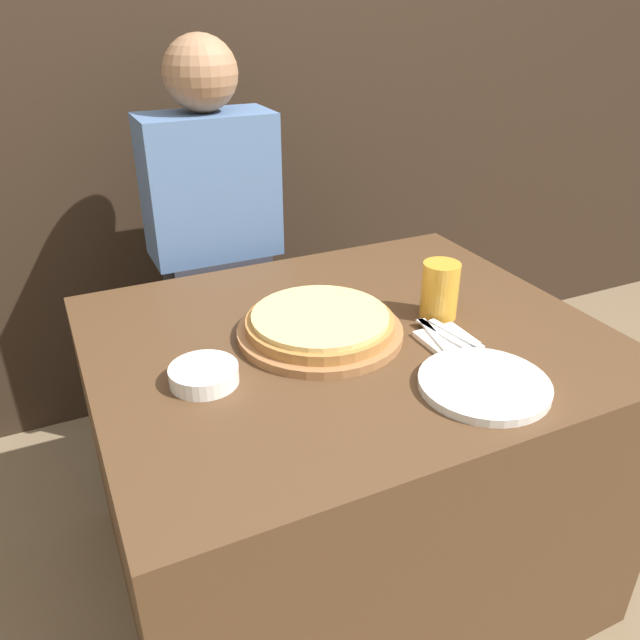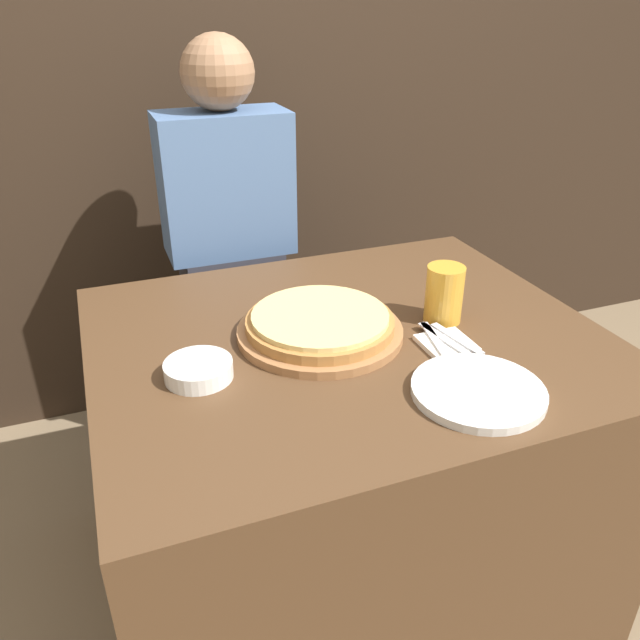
% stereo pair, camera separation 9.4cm
% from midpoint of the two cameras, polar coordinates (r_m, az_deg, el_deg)
% --- Properties ---
extents(ground_plane, '(12.00, 12.00, 0.00)m').
position_cam_midpoint_polar(ground_plane, '(1.91, 0.53, -21.20)').
color(ground_plane, '#756047').
extents(back_wall, '(6.00, 0.05, 2.60)m').
position_cam_midpoint_polar(back_wall, '(2.26, -12.05, 23.55)').
color(back_wall, '#2D2116').
rests_on(back_wall, ground_plane).
extents(dining_table, '(1.15, 0.96, 0.75)m').
position_cam_midpoint_polar(dining_table, '(1.65, 0.59, -12.66)').
color(dining_table, '#4C331E').
rests_on(dining_table, ground_plane).
extents(pizza_on_board, '(0.38, 0.38, 0.06)m').
position_cam_midpoint_polar(pizza_on_board, '(1.42, -1.89, -0.54)').
color(pizza_on_board, '#99663D').
rests_on(pizza_on_board, dining_table).
extents(beer_glass, '(0.09, 0.09, 0.14)m').
position_cam_midpoint_polar(beer_glass, '(1.50, 9.17, 2.89)').
color(beer_glass, gold).
rests_on(beer_glass, dining_table).
extents(dinner_plate, '(0.26, 0.26, 0.02)m').
position_cam_midpoint_polar(dinner_plate, '(1.27, 12.73, -5.80)').
color(dinner_plate, silver).
rests_on(dinner_plate, dining_table).
extents(side_bowl, '(0.14, 0.14, 0.04)m').
position_cam_midpoint_polar(side_bowl, '(1.28, -12.64, -4.95)').
color(side_bowl, silver).
rests_on(side_bowl, dining_table).
extents(napkin_stack, '(0.11, 0.11, 0.01)m').
position_cam_midpoint_polar(napkin_stack, '(1.42, 9.62, -1.78)').
color(napkin_stack, white).
rests_on(napkin_stack, dining_table).
extents(fork, '(0.05, 0.19, 0.00)m').
position_cam_midpoint_polar(fork, '(1.40, 8.80, -1.70)').
color(fork, silver).
rests_on(fork, napkin_stack).
extents(dinner_knife, '(0.05, 0.19, 0.00)m').
position_cam_midpoint_polar(dinner_knife, '(1.42, 9.64, -1.48)').
color(dinner_knife, silver).
rests_on(dinner_knife, napkin_stack).
extents(spoon, '(0.04, 0.16, 0.00)m').
position_cam_midpoint_polar(spoon, '(1.43, 10.48, -1.27)').
color(spoon, silver).
rests_on(spoon, napkin_stack).
extents(diner_person, '(0.38, 0.21, 1.35)m').
position_cam_midpoint_polar(diner_person, '(2.00, -10.75, 4.55)').
color(diner_person, '#33333D').
rests_on(diner_person, ground_plane).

